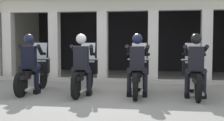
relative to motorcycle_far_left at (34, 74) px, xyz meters
The scene contains 11 objects.
ground_plane 3.77m from the motorcycle_far_left, 55.11° to the left, with size 80.00×80.00×0.00m, color gray.
station_building 5.51m from the motorcycle_far_left, 64.47° to the left, with size 10.02×4.21×3.03m.
kerb_strip 3.25m from the motorcycle_far_left, 44.58° to the left, with size 9.52×0.24×0.12m, color #B7B5AD.
motorcycle_far_left is the anchor object (origin of this frame).
police_officer_far_left 0.52m from the motorcycle_far_left, 90.26° to the right, with size 0.63×0.61×1.58m.
motorcycle_center_left 1.43m from the motorcycle_far_left, ahead, with size 0.62×2.04×1.35m.
police_officer_center_left 1.53m from the motorcycle_far_left, 12.70° to the right, with size 0.63×0.61×1.58m.
motorcycle_center_right 2.86m from the motorcycle_far_left, ahead, with size 0.62×2.04×1.35m.
police_officer_center_right 2.90m from the motorcycle_far_left, ahead, with size 0.63×0.61×1.58m.
motorcycle_far_right 4.28m from the motorcycle_far_left, ahead, with size 0.62×2.04×1.35m.
police_officer_far_right 4.31m from the motorcycle_far_left, ahead, with size 0.63×0.61×1.58m.
Camera 1 is at (1.24, -7.93, 1.42)m, focal length 48.65 mm.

